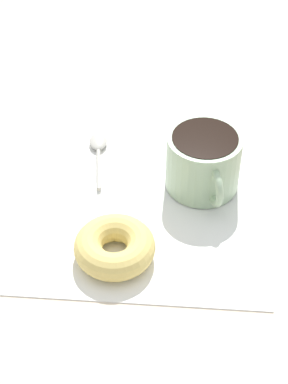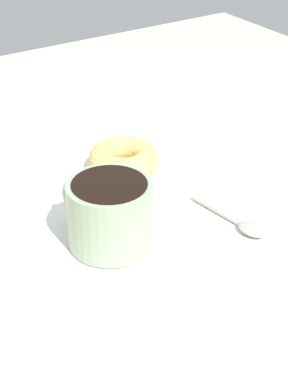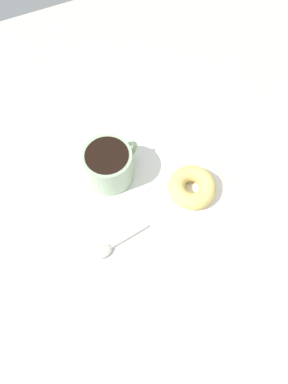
{
  "view_description": "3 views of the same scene",
  "coord_description": "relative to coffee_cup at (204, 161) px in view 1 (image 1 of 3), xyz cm",
  "views": [
    {
      "loc": [
        56.65,
        5.55,
        56.05
      ],
      "look_at": [
        -0.2,
        0.95,
        2.3
      ],
      "focal_mm": 60.0,
      "sensor_mm": 36.0,
      "label": 1
    },
    {
      "loc": [
        -54.67,
        36.11,
        41.96
      ],
      "look_at": [
        -0.2,
        0.95,
        2.3
      ],
      "focal_mm": 60.0,
      "sensor_mm": 36.0,
      "label": 2
    },
    {
      "loc": [
        -12.58,
        -27.05,
        65.79
      ],
      "look_at": [
        -0.2,
        0.95,
        2.3
      ],
      "focal_mm": 35.0,
      "sensor_mm": 36.0,
      "label": 3
    }
  ],
  "objects": [
    {
      "name": "napkin",
      "position": [
        4.12,
        -7.12,
        -4.08
      ],
      "size": [
        30.13,
        30.13,
        0.3
      ],
      "primitive_type": "cube",
      "rotation": [
        0.0,
        0.0,
        0.01
      ],
      "color": "white",
      "rests_on": "ground_plane"
    },
    {
      "name": "coffee_cup",
      "position": [
        0.0,
        0.0,
        0.0
      ],
      "size": [
        12.07,
        9.29,
        7.57
      ],
      "color": "#9EB793",
      "rests_on": "napkin"
    },
    {
      "name": "spoon",
      "position": [
        -5.8,
        -14.16,
        -3.53
      ],
      "size": [
        11.36,
        3.05,
        0.9
      ],
      "color": "#B7B2A8",
      "rests_on": "napkin"
    },
    {
      "name": "donut",
      "position": [
        13.0,
        -9.73,
        -2.31
      ],
      "size": [
        9.28,
        9.28,
        3.25
      ],
      "primitive_type": "torus",
      "color": "#E5C66B",
      "rests_on": "napkin"
    },
    {
      "name": "ground_plane",
      "position": [
        4.32,
        -8.08,
        -5.23
      ],
      "size": [
        120.0,
        120.0,
        2.0
      ],
      "primitive_type": "cube",
      "color": "beige"
    }
  ]
}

